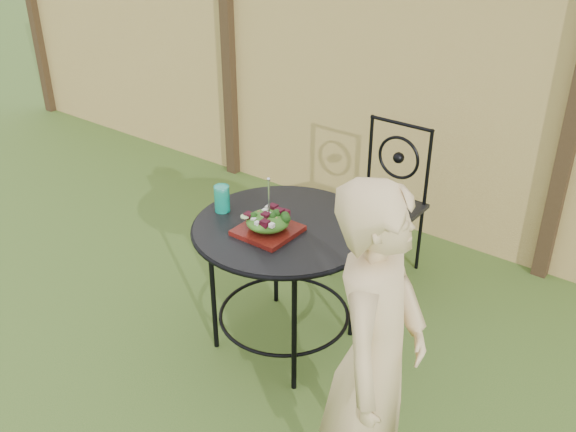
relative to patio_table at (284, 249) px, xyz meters
The scene contains 9 objects.
ground 0.95m from the patio_table, 122.01° to the right, with size 60.00×60.00×0.00m, color #284B18.
fence 1.65m from the patio_table, 104.42° to the left, with size 8.00×0.12×1.90m.
patio_table is the anchor object (origin of this frame).
patio_chair 0.95m from the patio_table, 87.44° to the left, with size 0.46×0.46×0.95m.
diner 1.05m from the patio_table, 34.03° to the right, with size 0.52×0.34×1.44m, color tan.
salad_plate 0.18m from the patio_table, 98.79° to the right, with size 0.27×0.27×0.02m, color #430C09.
salad 0.23m from the patio_table, 98.79° to the right, with size 0.21×0.21×0.08m, color #235614.
fork 0.35m from the patio_table, 93.43° to the right, with size 0.01×0.01×0.18m, color silver.
drinking_glass 0.41m from the patio_table, 168.46° to the right, with size 0.08×0.08×0.14m, color #0C9274.
Camera 1 is at (2.09, -1.55, 2.28)m, focal length 40.00 mm.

